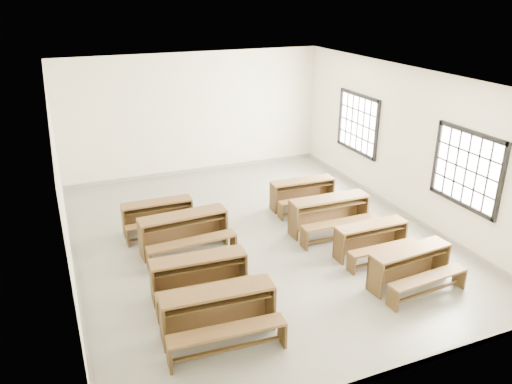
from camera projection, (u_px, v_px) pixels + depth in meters
name	position (u px, v px, depth m)	size (l,w,h in m)	color
room	(260.00, 135.00, 9.31)	(8.50, 8.50, 3.20)	gray
desk_set_0	(219.00, 310.00, 7.10)	(1.69, 0.96, 0.74)	brown
desk_set_1	(200.00, 274.00, 8.05)	(1.59, 0.90, 0.70)	brown
desk_set_2	(184.00, 230.00, 9.43)	(1.71, 0.96, 0.75)	brown
desk_set_3	(158.00, 214.00, 10.24)	(1.44, 0.76, 0.64)	brown
desk_set_4	(411.00, 265.00, 8.35)	(1.53, 0.87, 0.66)	brown
desk_set_5	(372.00, 238.00, 9.30)	(1.41, 0.73, 0.63)	brown
desk_set_6	(330.00, 212.00, 10.18)	(1.68, 0.89, 0.75)	brown
desk_set_7	(303.00, 192.00, 11.34)	(1.50, 0.82, 0.66)	brown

